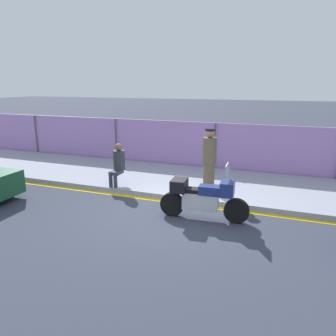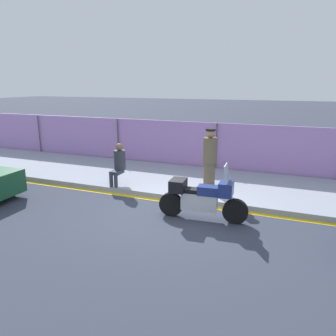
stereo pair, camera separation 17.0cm
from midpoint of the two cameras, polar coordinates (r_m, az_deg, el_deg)
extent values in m
plane|color=#333847|center=(8.44, 1.45, -8.17)|extent=(120.00, 120.00, 0.00)
cube|color=#8E93A3|center=(10.86, 6.45, -2.58)|extent=(31.00, 3.55, 0.15)
cube|color=gold|center=(9.19, 3.31, -6.23)|extent=(31.00, 0.18, 0.01)
cube|color=#AD7FC6|center=(12.42, 8.86, 3.54)|extent=(29.45, 0.08, 1.85)
cylinder|color=#4C4C51|center=(16.32, -21.22, 5.35)|extent=(0.05, 0.05, 1.85)
cylinder|color=#4C4C51|center=(13.84, -8.35, 4.69)|extent=(0.05, 0.05, 1.85)
cylinder|color=#4C4C51|center=(12.32, 8.75, 3.46)|extent=(0.05, 0.05, 1.85)
cylinder|color=black|center=(8.04, 12.23, -7.39)|extent=(0.62, 0.19, 0.61)
cylinder|color=black|center=(8.30, 1.15, -6.32)|extent=(0.62, 0.19, 0.61)
cube|color=silver|center=(8.09, 6.07, -5.81)|extent=(0.90, 0.35, 0.43)
cube|color=navy|center=(7.95, 7.71, -3.90)|extent=(0.54, 0.35, 0.22)
cube|color=black|center=(8.02, 5.45, -3.97)|extent=(0.62, 0.32, 0.10)
cube|color=navy|center=(7.87, 10.71, -3.60)|extent=(0.36, 0.50, 0.34)
cube|color=silver|center=(7.77, 10.84, -0.93)|extent=(0.14, 0.43, 0.42)
cube|color=black|center=(8.09, 2.37, -3.01)|extent=(0.40, 0.53, 0.30)
cylinder|color=brown|center=(10.14, 7.66, -1.17)|extent=(0.35, 0.35, 0.77)
cylinder|color=brown|center=(9.96, 7.81, 3.08)|extent=(0.42, 0.42, 0.77)
sphere|color=#A37556|center=(9.87, 7.91, 6.00)|extent=(0.26, 0.26, 0.26)
cylinder|color=black|center=(9.86, 7.93, 6.64)|extent=(0.30, 0.30, 0.06)
cylinder|color=#2D3342|center=(10.22, -9.39, -2.10)|extent=(0.12, 0.12, 0.42)
cylinder|color=#2D3342|center=(10.14, -8.60, -2.20)|extent=(0.12, 0.12, 0.42)
cube|color=#2D3342|center=(10.30, -8.45, -0.71)|extent=(0.31, 0.42, 0.10)
cylinder|color=#2D3338|center=(10.39, -7.94, 1.44)|extent=(0.36, 0.36, 0.60)
sphere|color=brown|center=(10.31, -8.02, 3.67)|extent=(0.22, 0.22, 0.22)
cylinder|color=black|center=(11.04, -26.19, -2.43)|extent=(0.64, 0.24, 0.64)
camera|label=1|loc=(0.09, -89.49, 0.13)|focal=35.00mm
camera|label=2|loc=(0.09, 90.51, -0.13)|focal=35.00mm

